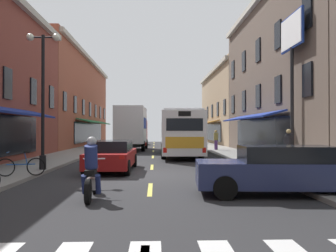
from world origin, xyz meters
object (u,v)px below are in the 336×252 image
(pedestrian_near, at_px, (289,146))
(pedestrian_mid, at_px, (216,140))
(sedan_far, at_px, (138,139))
(street_lamp_twin, at_px, (43,94))
(motorcycle_rider, at_px, (92,172))
(bicycle_mid, at_px, (21,166))
(box_truck, at_px, (132,128))
(billboard_sign, at_px, (292,50))
(transit_bus, at_px, (180,133))
(sedan_mid, at_px, (281,170))
(sedan_near, at_px, (112,155))

(pedestrian_near, xyz_separation_m, pedestrian_mid, (-1.32, 12.95, -0.05))
(sedan_far, bearing_deg, street_lamp_twin, -95.57)
(motorcycle_rider, relative_size, bicycle_mid, 1.23)
(motorcycle_rider, bearing_deg, bicycle_mid, 131.36)
(box_truck, relative_size, pedestrian_near, 4.31)
(sedan_far, height_order, street_lamp_twin, street_lamp_twin)
(bicycle_mid, bearing_deg, sedan_far, 84.64)
(billboard_sign, bearing_deg, street_lamp_twin, -169.46)
(motorcycle_rider, bearing_deg, pedestrian_near, 42.39)
(transit_bus, relative_size, pedestrian_near, 6.94)
(sedan_mid, bearing_deg, pedestrian_near, 67.64)
(pedestrian_near, bearing_deg, bicycle_mid, -121.92)
(box_truck, distance_m, sedan_far, 12.09)
(transit_bus, distance_m, bicycle_mid, 14.25)
(sedan_near, bearing_deg, transit_bus, 69.21)
(motorcycle_rider, relative_size, street_lamp_twin, 0.35)
(bicycle_mid, relative_size, pedestrian_mid, 1.00)
(billboard_sign, distance_m, transit_bus, 10.51)
(billboard_sign, height_order, pedestrian_near, billboard_sign)
(billboard_sign, distance_m, pedestrian_near, 4.86)
(sedan_far, distance_m, pedestrian_mid, 15.46)
(pedestrian_mid, bearing_deg, billboard_sign, -71.88)
(pedestrian_near, bearing_deg, billboard_sign, 93.94)
(box_truck, xyz_separation_m, sedan_near, (0.12, -15.68, -1.26))
(pedestrian_mid, bearing_deg, motorcycle_rider, -98.37)
(bicycle_mid, bearing_deg, sedan_mid, -21.08)
(sedan_far, bearing_deg, sedan_near, -89.70)
(box_truck, distance_m, bicycle_mid, 18.67)
(pedestrian_near, relative_size, street_lamp_twin, 0.30)
(bicycle_mid, bearing_deg, box_truck, 81.10)
(box_truck, distance_m, pedestrian_near, 16.92)
(billboard_sign, relative_size, box_truck, 1.01)
(billboard_sign, height_order, motorcycle_rider, billboard_sign)
(sedan_mid, bearing_deg, sedan_far, 99.53)
(sedan_near, bearing_deg, sedan_mid, -47.37)
(transit_bus, distance_m, box_truck, 7.02)
(box_truck, height_order, motorcycle_rider, box_truck)
(sedan_near, bearing_deg, street_lamp_twin, -169.86)
(pedestrian_mid, bearing_deg, pedestrian_near, -73.95)
(motorcycle_rider, bearing_deg, pedestrian_mid, 71.39)
(transit_bus, xyz_separation_m, street_lamp_twin, (-6.62, -10.33, 1.73))
(billboard_sign, xyz_separation_m, sedan_near, (-8.82, -1.66, -5.18))
(bicycle_mid, bearing_deg, pedestrian_mid, 58.91)
(billboard_sign, relative_size, transit_bus, 0.63)
(box_truck, height_order, sedan_near, box_truck)
(transit_bus, bearing_deg, sedan_mid, -83.57)
(bicycle_mid, relative_size, street_lamp_twin, 0.29)
(sedan_mid, xyz_separation_m, bicycle_mid, (-8.51, 3.28, -0.21))
(sedan_near, distance_m, pedestrian_near, 8.51)
(pedestrian_mid, bearing_deg, transit_bus, -118.32)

